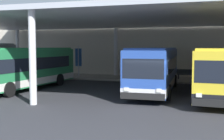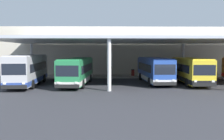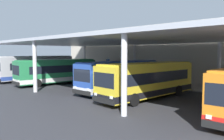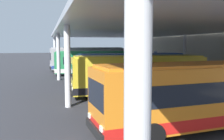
{
  "view_description": "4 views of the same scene",
  "coord_description": "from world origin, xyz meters",
  "px_view_note": "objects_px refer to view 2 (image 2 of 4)",
  "views": [
    {
      "loc": [
        2.97,
        -16.69,
        3.26
      ],
      "look_at": [
        -3.86,
        4.9,
        1.44
      ],
      "focal_mm": 46.91,
      "sensor_mm": 36.0,
      "label": 1
    },
    {
      "loc": [
        -6.49,
        -27.72,
        3.96
      ],
      "look_at": [
        -5.72,
        4.14,
        1.64
      ],
      "focal_mm": 40.63,
      "sensor_mm": 36.0,
      "label": 2
    },
    {
      "loc": [
        15.76,
        -13.09,
        4.08
      ],
      "look_at": [
        -2.19,
        4.69,
        2.11
      ],
      "focal_mm": 36.17,
      "sensor_mm": 36.0,
      "label": 3
    },
    {
      "loc": [
        21.72,
        -3.75,
        4.04
      ],
      "look_at": [
        -0.72,
        2.29,
        1.58
      ],
      "focal_mm": 38.8,
      "sensor_mm": 36.0,
      "label": 4
    }
  ],
  "objects_px": {
    "bus_nearest_bay": "(28,70)",
    "banner_sign": "(87,65)",
    "bus_second_bay": "(77,71)",
    "bus_middle_bay": "(154,70)",
    "bus_far_bay": "(190,70)",
    "bench_waiting": "(156,73)",
    "trash_bin": "(133,72)"
  },
  "relations": [
    {
      "from": "bus_middle_bay",
      "to": "bus_far_bay",
      "type": "distance_m",
      "value": 4.41
    },
    {
      "from": "bus_nearest_bay",
      "to": "bus_far_bay",
      "type": "height_order",
      "value": "bus_nearest_bay"
    },
    {
      "from": "bench_waiting",
      "to": "banner_sign",
      "type": "distance_m",
      "value": 10.87
    },
    {
      "from": "bus_middle_bay",
      "to": "banner_sign",
      "type": "height_order",
      "value": "banner_sign"
    },
    {
      "from": "bus_nearest_bay",
      "to": "bench_waiting",
      "type": "height_order",
      "value": "bus_nearest_bay"
    },
    {
      "from": "bench_waiting",
      "to": "bus_nearest_bay",
      "type": "bearing_deg",
      "value": -150.93
    },
    {
      "from": "trash_bin",
      "to": "banner_sign",
      "type": "bearing_deg",
      "value": -172.06
    },
    {
      "from": "bus_middle_bay",
      "to": "bus_nearest_bay",
      "type": "bearing_deg",
      "value": -173.33
    },
    {
      "from": "bench_waiting",
      "to": "bus_middle_bay",
      "type": "bearing_deg",
      "value": -102.84
    },
    {
      "from": "bus_nearest_bay",
      "to": "banner_sign",
      "type": "height_order",
      "value": "bus_nearest_bay"
    },
    {
      "from": "bench_waiting",
      "to": "trash_bin",
      "type": "height_order",
      "value": "trash_bin"
    },
    {
      "from": "bus_nearest_bay",
      "to": "banner_sign",
      "type": "xyz_separation_m",
      "value": [
        6.29,
        8.59,
        0.14
      ]
    },
    {
      "from": "bus_second_bay",
      "to": "banner_sign",
      "type": "relative_size",
      "value": 3.34
    },
    {
      "from": "bus_middle_bay",
      "to": "bus_far_bay",
      "type": "relative_size",
      "value": 1.0
    },
    {
      "from": "bench_waiting",
      "to": "trash_bin",
      "type": "bearing_deg",
      "value": 178.13
    },
    {
      "from": "bus_nearest_bay",
      "to": "bus_second_bay",
      "type": "relative_size",
      "value": 1.07
    },
    {
      "from": "trash_bin",
      "to": "bus_nearest_bay",
      "type": "bearing_deg",
      "value": -144.45
    },
    {
      "from": "bus_nearest_bay",
      "to": "bench_waiting",
      "type": "distance_m",
      "value": 19.53
    },
    {
      "from": "bus_far_bay",
      "to": "bus_middle_bay",
      "type": "bearing_deg",
      "value": 167.84
    },
    {
      "from": "bus_middle_bay",
      "to": "banner_sign",
      "type": "relative_size",
      "value": 3.32
    },
    {
      "from": "bus_nearest_bay",
      "to": "bench_waiting",
      "type": "bearing_deg",
      "value": 29.07
    },
    {
      "from": "bus_nearest_bay",
      "to": "banner_sign",
      "type": "relative_size",
      "value": 3.58
    },
    {
      "from": "bus_nearest_bay",
      "to": "banner_sign",
      "type": "bearing_deg",
      "value": 53.82
    },
    {
      "from": "bus_middle_bay",
      "to": "banner_sign",
      "type": "distance_m",
      "value": 11.29
    },
    {
      "from": "bus_second_bay",
      "to": "bus_far_bay",
      "type": "relative_size",
      "value": 1.0
    },
    {
      "from": "bus_nearest_bay",
      "to": "bus_middle_bay",
      "type": "height_order",
      "value": "bus_nearest_bay"
    },
    {
      "from": "bus_second_bay",
      "to": "bus_nearest_bay",
      "type": "bearing_deg",
      "value": -179.7
    },
    {
      "from": "bus_nearest_bay",
      "to": "bus_second_bay",
      "type": "bearing_deg",
      "value": 0.3
    },
    {
      "from": "bus_second_bay",
      "to": "trash_bin",
      "type": "relative_size",
      "value": 10.89
    },
    {
      "from": "bus_second_bay",
      "to": "banner_sign",
      "type": "height_order",
      "value": "banner_sign"
    },
    {
      "from": "bus_nearest_bay",
      "to": "bus_second_bay",
      "type": "distance_m",
      "value": 5.71
    },
    {
      "from": "bus_second_bay",
      "to": "bus_middle_bay",
      "type": "distance_m",
      "value": 9.74
    }
  ]
}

